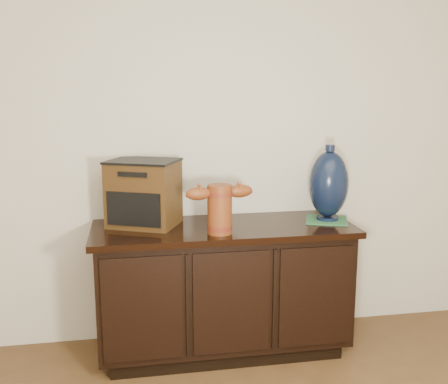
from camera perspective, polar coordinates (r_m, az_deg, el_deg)
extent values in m
plane|color=beige|center=(3.12, -0.97, 7.33)|extent=(4.50, 0.00, 4.50)
cube|color=black|center=(3.21, -0.09, -16.12)|extent=(1.29, 0.45, 0.08)
cube|color=black|center=(3.06, -0.09, -10.12)|extent=(1.40, 0.50, 0.64)
cube|color=black|center=(2.95, -0.09, -4.00)|extent=(1.46, 0.56, 0.03)
cube|color=black|center=(2.78, -8.88, -12.52)|extent=(0.41, 0.01, 0.56)
cube|color=black|center=(2.82, 0.84, -11.98)|extent=(0.41, 0.01, 0.56)
cube|color=black|center=(2.94, 9.98, -11.17)|extent=(0.41, 0.01, 0.56)
cylinder|color=brown|center=(2.76, -0.47, -1.90)|extent=(0.15, 0.15, 0.26)
cylinder|color=#3E120C|center=(2.78, -0.47, -3.82)|extent=(0.15, 0.15, 0.03)
cylinder|color=#3E120C|center=(2.74, -0.48, -0.12)|extent=(0.15, 0.15, 0.03)
ellipsoid|color=brown|center=(2.71, -2.76, -0.18)|extent=(0.15, 0.08, 0.07)
ellipsoid|color=brown|center=(2.78, 1.76, 0.11)|extent=(0.15, 0.08, 0.07)
cube|color=#3E270F|center=(2.95, -8.71, -0.20)|extent=(0.44, 0.41, 0.36)
cube|color=black|center=(2.83, -9.83, -1.89)|extent=(0.28, 0.13, 0.18)
cube|color=black|center=(2.92, -8.82, 3.35)|extent=(0.46, 0.42, 0.01)
cube|color=#2B6037|center=(3.11, 11.10, -3.00)|extent=(0.30, 0.30, 0.01)
cylinder|color=black|center=(3.11, 11.18, -2.77)|extent=(0.13, 0.13, 0.02)
ellipsoid|color=black|center=(3.07, 11.33, 0.85)|extent=(0.29, 0.29, 0.38)
cylinder|color=black|center=(3.04, 11.48, 4.72)|extent=(0.05, 0.05, 0.04)
cylinder|color=#4F180D|center=(2.98, -0.24, -2.01)|extent=(0.06, 0.06, 0.15)
cylinder|color=silver|center=(2.96, -0.24, -0.39)|extent=(0.06, 0.06, 0.02)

